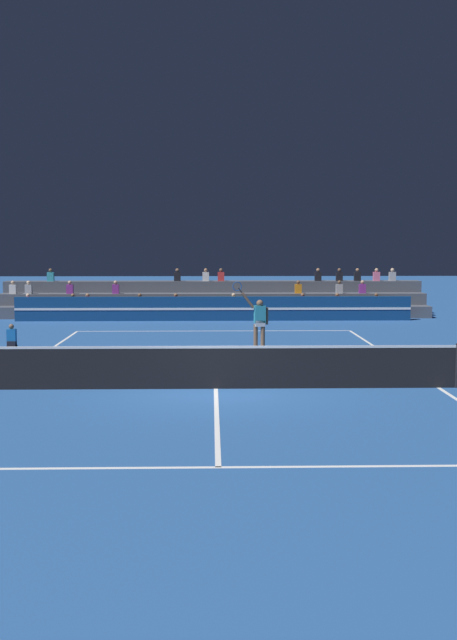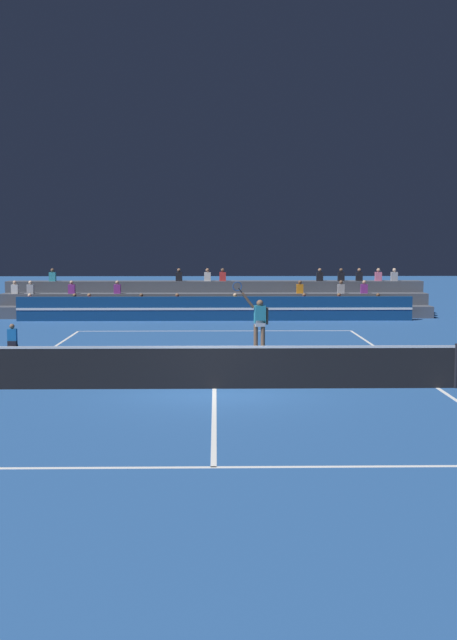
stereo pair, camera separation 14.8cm
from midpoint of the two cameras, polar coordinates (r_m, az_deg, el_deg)
ground_plane at (r=18.41m, az=-1.20°, el=-5.26°), size 120.00×120.00×0.00m
court_lines at (r=18.41m, az=-1.20°, el=-5.25°), size 11.10×23.90×0.01m
tennis_net at (r=18.31m, az=-1.21°, el=-3.59°), size 12.00×0.10×1.10m
sponsor_banner_wall at (r=34.05m, az=-1.26°, el=0.87°), size 18.00×0.26×1.10m
bleacher_stand at (r=36.57m, az=-1.26°, el=1.38°), size 20.54×2.85×2.28m
ball_kid_courtside at (r=26.16m, az=-16.35°, el=-1.41°), size 0.30×0.36×0.84m
tennis_player at (r=24.35m, az=2.15°, el=-0.16°), size 1.24×0.33×2.37m
tennis_ball at (r=23.81m, az=-3.83°, el=-2.61°), size 0.07×0.07×0.07m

